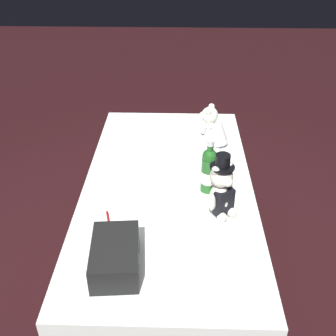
{
  "coord_description": "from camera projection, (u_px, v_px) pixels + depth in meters",
  "views": [
    {
      "loc": [
        -1.72,
        -0.05,
        1.93
      ],
      "look_at": [
        0.0,
        0.0,
        0.81
      ],
      "focal_mm": 43.77,
      "sensor_mm": 36.0,
      "label": 1
    }
  ],
  "objects": [
    {
      "name": "ground_plane",
      "position": [
        168.0,
        279.0,
        2.49
      ],
      "size": [
        12.0,
        12.0,
        0.0
      ],
      "primitive_type": "plane",
      "color": "black"
    },
    {
      "name": "reception_table",
      "position": [
        168.0,
        236.0,
        2.3
      ],
      "size": [
        1.69,
        0.87,
        0.71
      ],
      "primitive_type": "cube",
      "color": "white",
      "rests_on": "ground_plane"
    },
    {
      "name": "teddy_bear_groom",
      "position": [
        221.0,
        190.0,
        1.84
      ],
      "size": [
        0.14,
        0.14,
        0.31
      ],
      "color": "silver",
      "rests_on": "reception_table"
    },
    {
      "name": "teddy_bear_bride",
      "position": [
        212.0,
        129.0,
        2.4
      ],
      "size": [
        0.19,
        0.22,
        0.25
      ],
      "color": "white",
      "rests_on": "reception_table"
    },
    {
      "name": "champagne_bottle",
      "position": [
        209.0,
        170.0,
        2.0
      ],
      "size": [
        0.08,
        0.08,
        0.29
      ],
      "color": "#1C531D",
      "rests_on": "reception_table"
    },
    {
      "name": "signing_pen",
      "position": [
        108.0,
        220.0,
        1.86
      ],
      "size": [
        0.14,
        0.05,
        0.01
      ],
      "color": "maroon",
      "rests_on": "reception_table"
    },
    {
      "name": "gift_case_black",
      "position": [
        115.0,
        256.0,
        1.6
      ],
      "size": [
        0.3,
        0.21,
        0.12
      ],
      "color": "black",
      "rests_on": "reception_table"
    },
    {
      "name": "guestbook",
      "position": [
        150.0,
        178.0,
        2.14
      ],
      "size": [
        0.27,
        0.33,
        0.02
      ],
      "primitive_type": "cube",
      "rotation": [
        0.0,
        0.0,
        -0.14
      ],
      "color": "white",
      "rests_on": "reception_table"
    }
  ]
}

